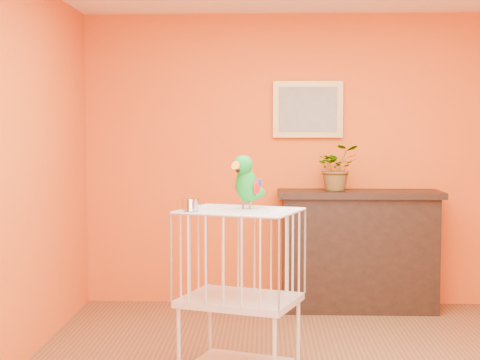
{
  "coord_description": "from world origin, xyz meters",
  "views": [
    {
      "loc": [
        -0.37,
        -4.35,
        1.56
      ],
      "look_at": [
        -0.54,
        0.27,
        1.25
      ],
      "focal_mm": 55.0,
      "sensor_mm": 36.0,
      "label": 1
    }
  ],
  "objects": [
    {
      "name": "room_shell",
      "position": [
        0.0,
        0.0,
        1.58
      ],
      "size": [
        4.5,
        4.5,
        4.5
      ],
      "color": "#DC5714",
      "rests_on": "ground"
    },
    {
      "name": "console_cabinet",
      "position": [
        0.44,
        2.01,
        0.52
      ],
      "size": [
        1.4,
        0.5,
        1.04
      ],
      "color": "black",
      "rests_on": "ground"
    },
    {
      "name": "potted_plant",
      "position": [
        0.24,
        2.08,
        1.2
      ],
      "size": [
        0.43,
        0.46,
        0.31
      ],
      "primitive_type": "imported",
      "rotation": [
        0.0,
        0.0,
        0.19
      ],
      "color": "#26722D",
      "rests_on": "console_cabinet"
    },
    {
      "name": "feed_cup",
      "position": [
        -0.83,
        0.1,
        1.11
      ],
      "size": [
        0.1,
        0.1,
        0.07
      ],
      "primitive_type": "cylinder",
      "color": "silver",
      "rests_on": "birdcage"
    },
    {
      "name": "birdcage",
      "position": [
        -0.53,
        0.19,
        0.55
      ],
      "size": [
        0.83,
        0.73,
        1.07
      ],
      "rotation": [
        0.0,
        0.0,
        -0.34
      ],
      "color": "beige",
      "rests_on": "ground"
    },
    {
      "name": "parrot",
      "position": [
        -0.49,
        0.25,
        1.24
      ],
      "size": [
        0.23,
        0.29,
        0.34
      ],
      "rotation": [
        0.0,
        0.0,
        -0.57
      ],
      "color": "#59544C",
      "rests_on": "birdcage"
    },
    {
      "name": "framed_picture",
      "position": [
        0.0,
        2.22,
        1.75
      ],
      "size": [
        0.62,
        0.04,
        0.5
      ],
      "color": "#AE823E",
      "rests_on": "room_shell"
    }
  ]
}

